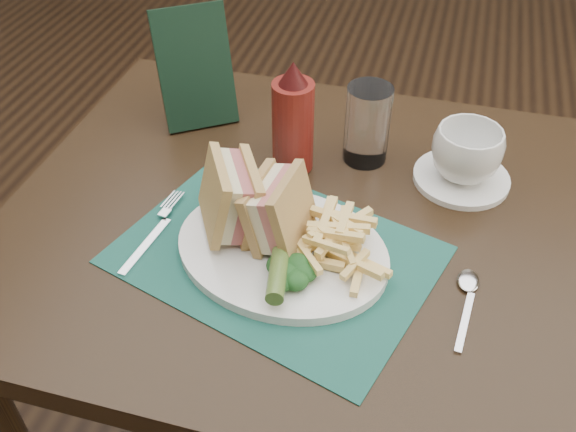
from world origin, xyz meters
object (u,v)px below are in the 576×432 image
object	(u,v)px
table_main	(305,364)
drinking_glass	(367,124)
placemat	(276,255)
sandwich_half_a	(215,199)
ketchup_bottle	(293,117)
plate	(282,250)
check_presenter	(195,68)
sandwich_half_b	(264,205)
saucer	(461,178)
coffee_cup	(467,154)

from	to	relation	value
table_main	drinking_glass	size ratio (longest dim) A/B	6.92
placemat	sandwich_half_a	bearing A→B (deg)	171.50
drinking_glass	ketchup_bottle	xyz separation A→B (m)	(-0.11, -0.05, 0.03)
table_main	plate	size ratio (longest dim) A/B	3.00
placemat	check_presenter	size ratio (longest dim) A/B	2.03
sandwich_half_b	drinking_glass	bearing A→B (deg)	73.77
placemat	sandwich_half_b	distance (m)	0.07
ketchup_bottle	drinking_glass	bearing A→B (deg)	25.83
placemat	sandwich_half_b	size ratio (longest dim) A/B	4.04
plate	saucer	bearing A→B (deg)	57.78
table_main	check_presenter	size ratio (longest dim) A/B	4.40
sandwich_half_a	placemat	bearing A→B (deg)	-37.97
sandwich_half_a	coffee_cup	distance (m)	0.39
sandwich_half_b	check_presenter	bearing A→B (deg)	133.15
placemat	ketchup_bottle	xyz separation A→B (m)	(-0.03, 0.20, 0.09)
sandwich_half_b	coffee_cup	bearing A→B (deg)	46.60
sandwich_half_a	coffee_cup	xyz separation A→B (m)	(0.32, 0.22, -0.02)
drinking_glass	check_presenter	xyz separation A→B (m)	(-0.30, 0.04, 0.03)
sandwich_half_b	plate	bearing A→B (deg)	-25.13
plate	saucer	size ratio (longest dim) A/B	2.00
plate	placemat	bearing A→B (deg)	-151.70
saucer	plate	bearing A→B (deg)	-134.00
drinking_glass	table_main	bearing A→B (deg)	-108.61
drinking_glass	plate	bearing A→B (deg)	-105.10
check_presenter	sandwich_half_a	bearing A→B (deg)	-98.44
placemat	check_presenter	bearing A→B (deg)	127.31
coffee_cup	plate	bearing A→B (deg)	-134.00
coffee_cup	table_main	bearing A→B (deg)	-146.53
saucer	coffee_cup	bearing A→B (deg)	0.00
saucer	sandwich_half_a	bearing A→B (deg)	-145.38
drinking_glass	ketchup_bottle	distance (m)	0.12
plate	check_presenter	world-z (taller)	check_presenter
saucer	check_presenter	size ratio (longest dim) A/B	0.73
sandwich_half_a	coffee_cup	size ratio (longest dim) A/B	1.03
check_presenter	sandwich_half_b	bearing A→B (deg)	-87.69
coffee_cup	ketchup_bottle	xyz separation A→B (m)	(-0.27, -0.03, 0.04)
plate	drinking_glass	world-z (taller)	drinking_glass
drinking_glass	saucer	bearing A→B (deg)	-7.15
placemat	sandwich_half_a	xyz separation A→B (m)	(-0.09, 0.01, 0.07)
sandwich_half_a	ketchup_bottle	world-z (taller)	ketchup_bottle
placemat	check_presenter	distance (m)	0.39
sandwich_half_a	coffee_cup	world-z (taller)	sandwich_half_a
sandwich_half_b	coffee_cup	world-z (taller)	sandwich_half_b
ketchup_bottle	check_presenter	distance (m)	0.22
ketchup_bottle	placemat	bearing A→B (deg)	-81.47
sandwich_half_a	coffee_cup	bearing A→B (deg)	5.15
placemat	saucer	world-z (taller)	saucer
placemat	ketchup_bottle	size ratio (longest dim) A/B	2.23
saucer	drinking_glass	bearing A→B (deg)	172.85
ketchup_bottle	check_presenter	bearing A→B (deg)	154.73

